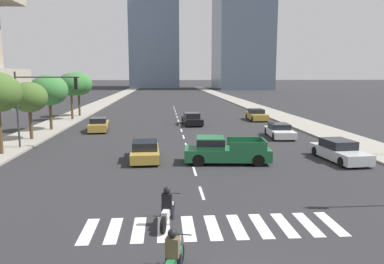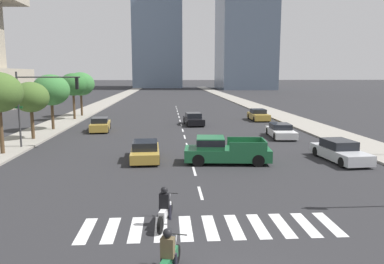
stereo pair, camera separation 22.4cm
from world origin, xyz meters
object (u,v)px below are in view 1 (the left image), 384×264
(street_tree_fifth, at_px, (78,84))
(motorcycle_lead, at_px, (168,210))
(sedan_silver_2, at_px, (339,151))
(sedan_white_1, at_px, (279,131))
(street_tree_second, at_px, (29,97))
(sedan_gold_5, at_px, (145,151))
(street_tree_fourth, at_px, (71,85))
(pickup_truck, at_px, (223,150))
(sedan_black_3, at_px, (192,119))
(sedan_gold_4, at_px, (99,125))
(motorcycle_trailing, at_px, (173,259))
(traffic_signal_far, at_px, (41,95))
(sedan_gold_0, at_px, (257,115))
(street_tree_third, at_px, (49,90))

(street_tree_fifth, bearing_deg, motorcycle_lead, -72.96)
(motorcycle_lead, xyz_separation_m, sedan_silver_2, (11.28, 9.61, 0.04))
(motorcycle_lead, bearing_deg, sedan_white_1, -16.36)
(street_tree_second, bearing_deg, street_tree_fifth, 90.00)
(sedan_gold_5, xyz_separation_m, street_tree_fourth, (-9.99, 22.32, 3.77))
(street_tree_second, xyz_separation_m, street_tree_fourth, (0.00, 14.28, 0.69))
(pickup_truck, distance_m, sedan_black_3, 18.15)
(sedan_white_1, xyz_separation_m, sedan_gold_4, (-16.81, 4.89, 0.06))
(pickup_truck, xyz_separation_m, sedan_silver_2, (7.67, 0.09, -0.19))
(street_tree_second, bearing_deg, sedan_white_1, 0.32)
(motorcycle_trailing, xyz_separation_m, sedan_gold_5, (-1.48, 14.45, 0.01))
(motorcycle_trailing, relative_size, traffic_signal_far, 0.37)
(traffic_signal_far, bearing_deg, sedan_white_1, 11.10)
(sedan_black_3, bearing_deg, sedan_gold_0, 109.48)
(pickup_truck, bearing_deg, sedan_gold_0, -104.05)
(pickup_truck, height_order, street_tree_second, street_tree_second)
(traffic_signal_far, xyz_separation_m, street_tree_fourth, (-2.16, 17.97, 0.32))
(motorcycle_trailing, bearing_deg, sedan_gold_4, 29.71)
(sedan_gold_0, distance_m, street_tree_second, 26.08)
(sedan_gold_4, relative_size, sedan_gold_5, 1.02)
(sedan_gold_0, xyz_separation_m, sedan_black_3, (-8.26, -3.66, -0.01))
(traffic_signal_far, bearing_deg, street_tree_third, 103.05)
(sedan_silver_2, bearing_deg, sedan_black_3, -160.45)
(traffic_signal_far, bearing_deg, sedan_silver_2, -14.89)
(traffic_signal_far, bearing_deg, street_tree_fifth, 95.61)
(sedan_gold_4, height_order, street_tree_second, street_tree_second)
(sedan_gold_0, xyz_separation_m, street_tree_fifth, (-22.65, 5.70, 3.70))
(sedan_gold_0, relative_size, sedan_silver_2, 0.89)
(sedan_gold_5, distance_m, street_tree_fifth, 28.39)
(sedan_silver_2, distance_m, street_tree_fourth, 32.78)
(sedan_gold_5, bearing_deg, street_tree_fifth, 18.42)
(sedan_gold_0, height_order, street_tree_fourth, street_tree_fourth)
(sedan_white_1, relative_size, street_tree_fourth, 0.85)
(motorcycle_lead, bearing_deg, street_tree_fourth, 31.09)
(sedan_gold_0, distance_m, sedan_white_1, 12.49)
(traffic_signal_far, relative_size, street_tree_fifth, 0.98)
(sedan_gold_0, relative_size, sedan_white_1, 0.92)
(sedan_white_1, height_order, sedan_gold_5, sedan_gold_5)
(sedan_gold_0, height_order, sedan_gold_4, sedan_gold_0)
(motorcycle_lead, relative_size, pickup_truck, 0.39)
(pickup_truck, height_order, traffic_signal_far, traffic_signal_far)
(traffic_signal_far, xyz_separation_m, street_tree_second, (-2.16, 3.69, -0.36))
(pickup_truck, distance_m, sedan_gold_4, 17.51)
(sedan_black_3, height_order, street_tree_fifth, street_tree_fifth)
(street_tree_second, bearing_deg, sedan_gold_5, -38.81)
(street_tree_fourth, bearing_deg, sedan_gold_5, -65.88)
(motorcycle_trailing, relative_size, sedan_gold_5, 0.47)
(motorcycle_lead, relative_size, sedan_silver_2, 0.44)
(motorcycle_lead, bearing_deg, street_tree_second, 43.32)
(sedan_gold_0, height_order, sedan_silver_2, sedan_gold_0)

